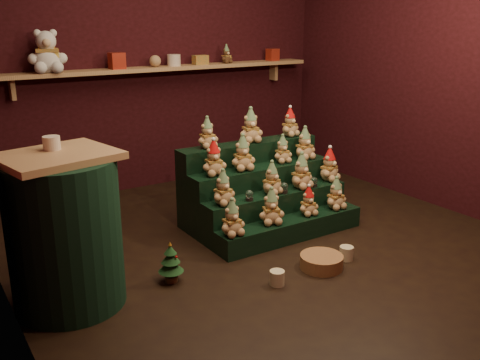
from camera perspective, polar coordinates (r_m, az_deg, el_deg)
ground at (r=4.54m, az=2.53°, el=-6.63°), size 4.00×4.00×0.00m
back_wall at (r=5.96m, az=-9.01°, el=12.78°), size 4.00×0.10×2.80m
right_wall at (r=5.62m, az=20.44°, el=11.69°), size 0.10×4.00×2.80m
back_shelf at (r=5.81m, az=-8.24°, el=11.66°), size 3.60×0.26×0.24m
riser_tier_front at (r=4.59m, az=5.48°, el=-5.21°), size 1.40×0.22×0.18m
riser_tier_midfront at (r=4.72m, az=3.86°, el=-3.36°), size 1.40×0.22×0.36m
riser_tier_midback at (r=4.86m, az=2.34°, el=-1.61°), size 1.40×0.22×0.54m
riser_tier_back at (r=5.01m, az=0.90°, el=0.05°), size 1.40×0.22×0.72m
teddy_0 at (r=4.17m, az=-0.87°, el=-4.03°), size 0.21×0.19×0.29m
teddy_1 at (r=4.40m, az=3.36°, el=-2.80°), size 0.27×0.25×0.30m
teddy_2 at (r=4.63m, az=7.31°, el=-2.22°), size 0.20×0.18×0.25m
teddy_3 at (r=4.81m, az=10.19°, el=-1.40°), size 0.21×0.19×0.28m
teddy_4 at (r=4.31m, az=-1.83°, el=-0.79°), size 0.23×0.21×0.29m
teddy_5 at (r=4.57m, az=3.40°, el=0.22°), size 0.25×0.24×0.28m
teddy_6 at (r=4.75m, az=6.56°, el=0.98°), size 0.26×0.24×0.31m
teddy_7 at (r=5.01m, az=9.50°, el=1.64°), size 0.27×0.26×0.31m
teddy_8 at (r=4.48m, az=-2.82°, el=2.36°), size 0.24×0.22×0.30m
teddy_9 at (r=4.63m, az=0.28°, el=2.92°), size 0.25×0.23×0.31m
teddy_10 at (r=4.90m, az=4.55°, el=3.32°), size 0.19×0.18×0.25m
teddy_11 at (r=5.03m, az=6.91°, el=3.91°), size 0.22×0.20×0.30m
teddy_12 at (r=4.68m, az=-3.51°, el=5.06°), size 0.20×0.18×0.27m
teddy_13 at (r=4.88m, az=1.14°, el=5.84°), size 0.25×0.23×0.31m
teddy_14 at (r=5.16m, az=5.34°, el=6.17°), size 0.23×0.21×0.27m
snow_globe_a at (r=4.42m, az=1.00°, el=-1.64°), size 0.07×0.07×0.09m
snow_globe_b at (r=4.62m, az=4.72°, el=-0.83°), size 0.07×0.07×0.10m
snow_globe_c at (r=4.83m, az=7.88°, el=-0.20°), size 0.07×0.07×0.09m
side_table at (r=3.60m, az=-18.20°, el=-5.27°), size 0.77×0.71×1.03m
table_ornament at (r=3.53m, az=-19.46°, el=3.74°), size 0.11×0.11×0.09m
mini_christmas_tree at (r=3.87m, az=-7.40°, el=-8.71°), size 0.18×0.18×0.31m
mug_left at (r=3.85m, az=3.98°, el=-10.37°), size 0.11×0.11×0.11m
mug_right at (r=4.29m, az=11.28°, el=-7.66°), size 0.11×0.11×0.11m
wicker_basket at (r=4.13m, az=8.68°, el=-8.60°), size 0.41×0.41×0.10m
white_bear at (r=5.38m, az=-19.95°, el=13.32°), size 0.41×0.38×0.49m
brown_bear at (r=6.13m, az=-1.46°, el=13.27°), size 0.16×0.15×0.20m
gift_tin_red_a at (r=5.59m, az=-13.00°, el=12.28°), size 0.14×0.14×0.16m
gift_tin_cream at (r=5.84m, az=-7.06°, el=12.57°), size 0.14×0.14×0.12m
gift_tin_red_b at (r=6.50m, az=3.49°, el=13.20°), size 0.12×0.12×0.14m
shelf_plush_ball at (r=5.75m, az=-9.04°, el=12.42°), size 0.12×0.12×0.12m
scarf_gift_box at (r=5.98m, az=-4.25°, el=12.66°), size 0.16×0.10×0.10m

